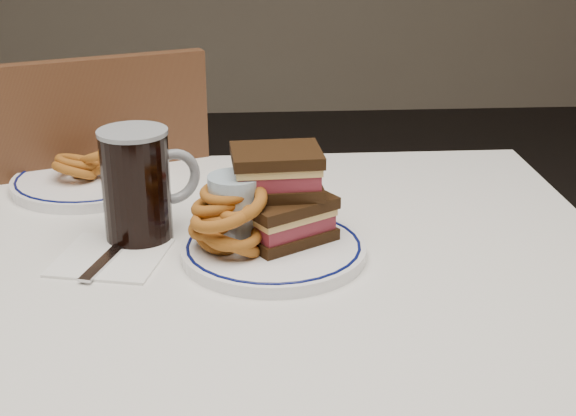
{
  "coord_description": "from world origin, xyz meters",
  "views": [
    {
      "loc": [
        0.1,
        -1.0,
        1.22
      ],
      "look_at": [
        0.17,
        -0.02,
        0.82
      ],
      "focal_mm": 50.0,
      "sensor_mm": 36.0,
      "label": 1
    }
  ],
  "objects": [
    {
      "name": "chair_far",
      "position": [
        -0.2,
        0.48,
        0.51
      ],
      "size": [
        0.56,
        0.56,
        0.95
      ],
      "color": "#432415",
      "rests_on": "floor"
    },
    {
      "name": "beer_mug",
      "position": [
        -0.03,
        0.06,
        0.83
      ],
      "size": [
        0.14,
        0.1,
        0.16
      ],
      "color": "black",
      "rests_on": "dining_table"
    },
    {
      "name": "main_plate",
      "position": [
        0.15,
        -0.01,
        0.76
      ],
      "size": [
        0.25,
        0.25,
        0.02
      ],
      "color": "white",
      "rests_on": "dining_table"
    },
    {
      "name": "onion_rings_main",
      "position": [
        0.09,
        -0.02,
        0.81
      ],
      "size": [
        0.12,
        0.11,
        0.12
      ],
      "color": "#74330F",
      "rests_on": "main_plate"
    },
    {
      "name": "onion_rings_far",
      "position": [
        -0.15,
        0.28,
        0.79
      ],
      "size": [
        0.12,
        0.1,
        0.08
      ],
      "color": "#74330F",
      "rests_on": "far_plate"
    },
    {
      "name": "far_plate",
      "position": [
        -0.14,
        0.28,
        0.76
      ],
      "size": [
        0.25,
        0.25,
        0.02
      ],
      "color": "white",
      "rests_on": "dining_table"
    },
    {
      "name": "reuben_sandwich",
      "position": [
        0.16,
        0.02,
        0.83
      ],
      "size": [
        0.15,
        0.14,
        0.12
      ],
      "color": "black",
      "rests_on": "main_plate"
    },
    {
      "name": "ketchup_ramekin",
      "position": [
        0.14,
        0.09,
        0.79
      ],
      "size": [
        0.06,
        0.06,
        0.03
      ],
      "color": "white",
      "rests_on": "main_plate"
    },
    {
      "name": "dining_table",
      "position": [
        0.0,
        0.0,
        0.64
      ],
      "size": [
        1.27,
        0.87,
        0.75
      ],
      "color": "white",
      "rests_on": "floor"
    },
    {
      "name": "water_glass",
      "position": [
        0.1,
        0.0,
        0.81
      ],
      "size": [
        0.07,
        0.07,
        0.11
      ],
      "primitive_type": "cylinder",
      "color": "#98B1C4",
      "rests_on": "dining_table"
    },
    {
      "name": "napkin_fork",
      "position": [
        -0.07,
        -0.0,
        0.75
      ],
      "size": [
        0.17,
        0.19,
        0.01
      ],
      "color": "white",
      "rests_on": "dining_table"
    }
  ]
}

